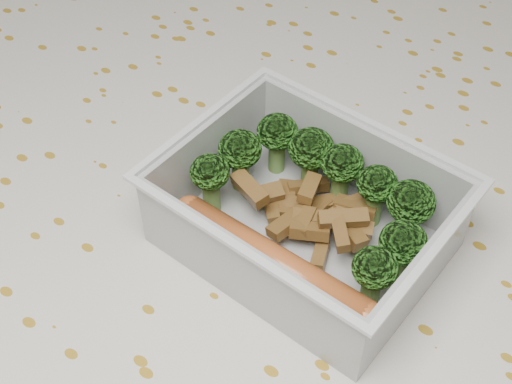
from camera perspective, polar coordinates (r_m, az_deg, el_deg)
The scene contains 6 objects.
dining_table at distance 0.56m, azimuth -0.62°, elevation -8.40°, with size 1.40×0.90×0.75m.
tablecloth at distance 0.52m, azimuth -0.67°, elevation -5.28°, with size 1.46×0.96×0.19m.
lunch_container at distance 0.47m, azimuth 3.93°, elevation -2.38°, with size 0.19×0.15×0.06m.
broccoli_florets at distance 0.47m, azimuth 5.71°, elevation 0.59°, with size 0.16×0.09×0.05m.
meat_pile at distance 0.48m, azimuth 4.60°, elevation -1.56°, with size 0.10×0.07×0.03m.
sausage at distance 0.44m, azimuth 1.35°, elevation -5.63°, with size 0.16×0.03×0.02m.
Camera 1 is at (0.19, -0.25, 1.13)m, focal length 50.00 mm.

